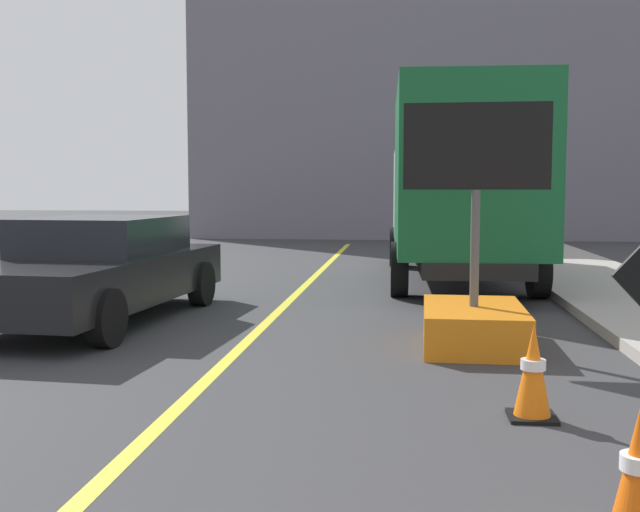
% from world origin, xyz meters
% --- Properties ---
extents(lane_center_stripe, '(0.14, 36.00, 0.01)m').
position_xyz_m(lane_center_stripe, '(0.00, 6.00, 0.00)').
color(lane_center_stripe, yellow).
rests_on(lane_center_stripe, ground).
extents(arrow_board_trailer, '(1.60, 1.82, 2.70)m').
position_xyz_m(arrow_board_trailer, '(2.57, 8.39, 0.48)').
color(arrow_board_trailer, orange).
rests_on(arrow_board_trailer, ground).
extents(box_truck, '(2.65, 7.72, 3.47)m').
position_xyz_m(box_truck, '(2.78, 14.30, 1.87)').
color(box_truck, black).
rests_on(box_truck, ground).
extents(pickup_car, '(2.35, 4.83, 1.38)m').
position_xyz_m(pickup_car, '(-2.28, 9.52, 0.70)').
color(pickup_car, black).
rests_on(pickup_car, ground).
extents(highway_guide_sign, '(2.79, 0.18, 5.00)m').
position_xyz_m(highway_guide_sign, '(4.58, 21.33, 3.42)').
color(highway_guide_sign, gray).
rests_on(highway_guide_sign, ground).
extents(far_building_block, '(18.66, 6.79, 9.42)m').
position_xyz_m(far_building_block, '(3.49, 29.52, 4.71)').
color(far_building_block, slate).
rests_on(far_building_block, ground).
extents(traffic_cone_near_sign, '(0.36, 0.36, 0.71)m').
position_xyz_m(traffic_cone_near_sign, '(2.97, 3.64, 0.35)').
color(traffic_cone_near_sign, black).
rests_on(traffic_cone_near_sign, ground).
extents(traffic_cone_mid_lane, '(0.36, 0.36, 0.74)m').
position_xyz_m(traffic_cone_mid_lane, '(2.79, 5.68, 0.37)').
color(traffic_cone_mid_lane, black).
rests_on(traffic_cone_mid_lane, ground).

